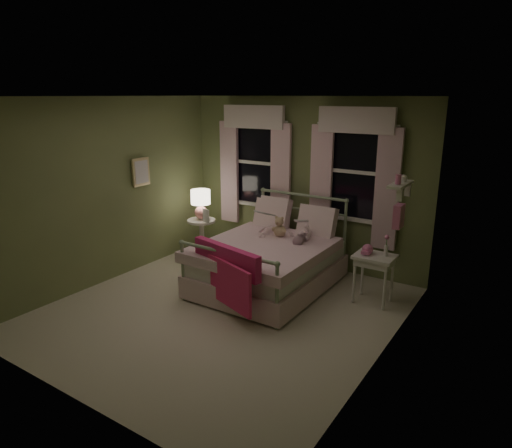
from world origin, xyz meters
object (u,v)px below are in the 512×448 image
Objects in this scene: child_right at (303,217)px; nightstand_left at (202,233)px; nightstand_right at (374,263)px; child_left at (269,212)px; table_lamp at (201,201)px; bed at (269,261)px; teddy_bear at (280,228)px.

child_right reaches higher than nightstand_left.
nightstand_left is 1.02× the size of nightstand_right.
nightstand_right is at bearing -2.20° from nightstand_left.
child_left is 0.56m from child_right.
nightstand_left is at bearing 90.00° from table_lamp.
table_lamp is (-1.84, -0.01, -0.00)m from child_right.
child_right is at bearing 0.43° from table_lamp.
bed is 0.50m from teddy_bear.
table_lamp is 2.98m from nightstand_right.
child_left reaches higher than nightstand_right.
nightstand_left is 0.54m from table_lamp.
bed is at bearing -167.66° from nightstand_right.
bed reaches higher than table_lamp.
table_lamp is at bearing 164.97° from bed.
bed reaches higher than nightstand_right.
child_left is 0.99× the size of child_right.
bed is 1.44m from nightstand_right.
nightstand_left is at bearing 164.97° from bed.
bed is 0.78m from child_right.
teddy_bear is (0.01, 0.27, 0.42)m from bed.
nightstand_left is at bearing 174.73° from teddy_bear.
child_right reaches higher than bed.
child_left reaches higher than table_lamp.
teddy_bear reaches higher than nightstand_left.
nightstand_left is 1.35× the size of table_lamp.
child_left reaches higher than teddy_bear.
child_right is 1.92m from nightstand_left.
child_right reaches higher than teddy_bear.
table_lamp is (-1.56, 0.14, 0.16)m from teddy_bear.
child_right is at bearing 166.61° from child_left.
child_left is at bearing 150.50° from teddy_bear.
bed is 3.13× the size of nightstand_left.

